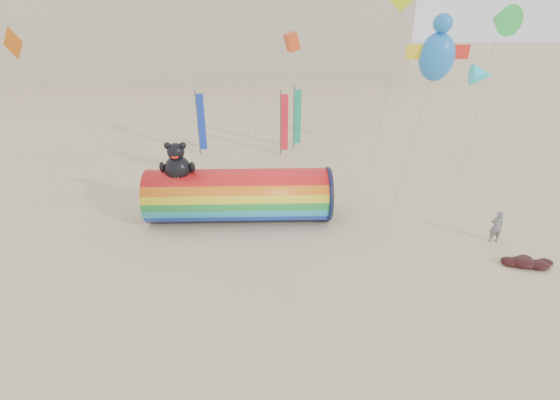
{
  "coord_description": "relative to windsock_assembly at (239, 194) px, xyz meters",
  "views": [
    {
      "loc": [
        -0.05,
        -18.95,
        12.95
      ],
      "look_at": [
        0.5,
        1.5,
        2.4
      ],
      "focal_mm": 28.0,
      "sensor_mm": 36.0,
      "label": 1
    }
  ],
  "objects": [
    {
      "name": "festival_banners",
      "position": [
        1.17,
        11.05,
        1.01
      ],
      "size": [
        8.3,
        1.6,
        5.2
      ],
      "color": "#59595E",
      "rests_on": "ground"
    },
    {
      "name": "kite_handler",
      "position": [
        13.99,
        -2.89,
        -0.7
      ],
      "size": [
        0.7,
        0.48,
        1.86
      ],
      "primitive_type": "imported",
      "rotation": [
        0.0,
        0.0,
        3.09
      ],
      "color": "slate",
      "rests_on": "ground"
    },
    {
      "name": "fabric_bundle",
      "position": [
        14.65,
        -5.15,
        -1.46
      ],
      "size": [
        2.62,
        1.35,
        0.41
      ],
      "color": "#400D0B",
      "rests_on": "ground"
    },
    {
      "name": "windsock_assembly",
      "position": [
        0.0,
        0.0,
        0.0
      ],
      "size": [
        10.66,
        3.25,
        4.91
      ],
      "color": "red",
      "rests_on": "ground"
    },
    {
      "name": "ground",
      "position": [
        1.85,
        -3.82,
        -1.63
      ],
      "size": [
        160.0,
        160.0,
        0.0
      ],
      "primitive_type": "plane",
      "color": "#CCB58C",
      "rests_on": "ground"
    }
  ]
}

